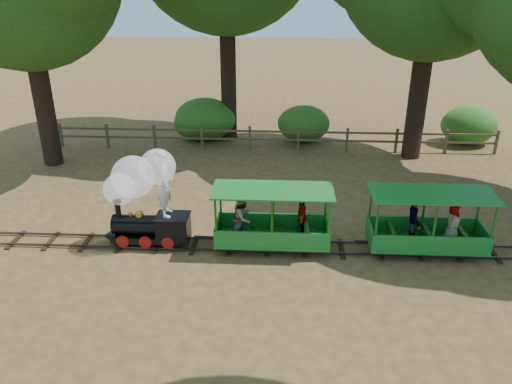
# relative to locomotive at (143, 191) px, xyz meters

# --- Properties ---
(ground) EXTENTS (90.00, 90.00, 0.00)m
(ground) POSITION_rel_locomotive_xyz_m (3.29, -0.07, -1.58)
(ground) COLOR olive
(ground) RESTS_ON ground
(track) EXTENTS (22.00, 1.00, 0.10)m
(track) POSITION_rel_locomotive_xyz_m (3.29, -0.07, -1.51)
(track) COLOR #3F3D3A
(track) RESTS_ON ground
(locomotive) EXTENTS (2.40, 1.13, 2.77)m
(locomotive) POSITION_rel_locomotive_xyz_m (0.00, 0.00, 0.00)
(locomotive) COLOR black
(locomotive) RESTS_ON ground
(carriage_front) EXTENTS (3.13, 1.28, 1.63)m
(carriage_front) POSITION_rel_locomotive_xyz_m (3.31, -0.10, -0.81)
(carriage_front) COLOR #1C842B
(carriage_front) RESTS_ON track
(carriage_rear) EXTENTS (3.13, 1.31, 1.63)m
(carriage_rear) POSITION_rel_locomotive_xyz_m (7.48, -0.01, -0.81)
(carriage_rear) COLOR #1C842B
(carriage_rear) RESTS_ON track
(fence) EXTENTS (18.10, 0.10, 1.00)m
(fence) POSITION_rel_locomotive_xyz_m (3.29, 7.93, -1.00)
(fence) COLOR brown
(fence) RESTS_ON ground
(shrub_west) EXTENTS (2.06, 1.58, 1.42)m
(shrub_west) POSITION_rel_locomotive_xyz_m (-0.12, 9.23, -0.87)
(shrub_west) COLOR #2D6B1E
(shrub_west) RESTS_ON ground
(shrub_mid_w) EXTENTS (2.65, 2.04, 1.84)m
(shrub_mid_w) POSITION_rel_locomotive_xyz_m (0.25, 9.23, -0.66)
(shrub_mid_w) COLOR #2D6B1E
(shrub_mid_w) RESTS_ON ground
(shrub_mid_e) EXTENTS (2.26, 1.74, 1.56)m
(shrub_mid_e) POSITION_rel_locomotive_xyz_m (4.54, 9.23, -0.80)
(shrub_mid_e) COLOR #2D6B1E
(shrub_mid_e) RESTS_ON ground
(shrub_east) EXTENTS (2.35, 1.81, 1.63)m
(shrub_east) POSITION_rel_locomotive_xyz_m (11.57, 9.23, -0.77)
(shrub_east) COLOR #2D6B1E
(shrub_east) RESTS_ON ground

